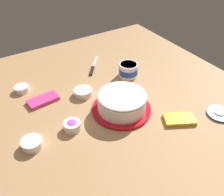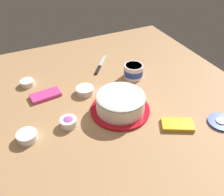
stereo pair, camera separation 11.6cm
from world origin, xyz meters
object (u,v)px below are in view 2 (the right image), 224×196
(frosting_tub_lid, at_px, (221,122))
(candy_box_upper, at_px, (177,125))
(spreading_knife, at_px, (100,66))
(sprinkle_bowl_pink, at_px, (27,83))
(sprinkle_bowl_blue, at_px, (27,136))
(sprinkle_bowl_rainbow, at_px, (68,122))
(frosting_tub, at_px, (133,71))
(sprinkle_bowl_orange, at_px, (85,90))
(candy_box_lower, at_px, (46,95))
(frosted_cake, at_px, (120,103))

(frosting_tub_lid, bearing_deg, candy_box_upper, 160.54)
(spreading_knife, relative_size, sprinkle_bowl_pink, 2.50)
(sprinkle_bowl_blue, bearing_deg, sprinkle_bowl_pink, 79.81)
(spreading_knife, xyz_separation_m, sprinkle_bowl_rainbow, (-0.34, -0.43, 0.02))
(frosting_tub_lid, distance_m, candy_box_upper, 0.22)
(frosting_tub, bearing_deg, sprinkle_bowl_orange, -175.26)
(sprinkle_bowl_blue, xyz_separation_m, candy_box_upper, (0.65, -0.22, -0.01))
(frosting_tub_lid, xyz_separation_m, sprinkle_bowl_orange, (-0.50, 0.50, 0.01))
(spreading_knife, height_order, sprinkle_bowl_blue, sprinkle_bowl_blue)
(frosting_tub, relative_size, candy_box_lower, 0.72)
(sprinkle_bowl_pink, relative_size, sprinkle_bowl_orange, 0.79)
(sprinkle_bowl_pink, bearing_deg, sprinkle_bowl_blue, -100.19)
(sprinkle_bowl_blue, bearing_deg, sprinkle_bowl_rainbow, 2.07)
(frosting_tub, height_order, sprinkle_bowl_rainbow, frosting_tub)
(candy_box_lower, bearing_deg, sprinkle_bowl_blue, -123.21)
(sprinkle_bowl_rainbow, distance_m, candy_box_upper, 0.51)
(frosting_tub, relative_size, frosting_tub_lid, 0.90)
(sprinkle_bowl_pink, relative_size, sprinkle_bowl_blue, 0.86)
(frosting_tub, xyz_separation_m, sprinkle_bowl_pink, (-0.59, 0.19, -0.03))
(sprinkle_bowl_orange, xyz_separation_m, candy_box_upper, (0.30, -0.43, -0.01))
(candy_box_lower, relative_size, candy_box_upper, 1.08)
(frosted_cake, height_order, frosting_tub, frosted_cake)
(sprinkle_bowl_blue, height_order, candy_box_lower, sprinkle_bowl_blue)
(frosting_tub, relative_size, sprinkle_bowl_rainbow, 1.42)
(sprinkle_bowl_pink, bearing_deg, candy_box_upper, -48.15)
(sprinkle_bowl_rainbow, bearing_deg, frosted_cake, -2.17)
(sprinkle_bowl_blue, bearing_deg, frosting_tub_lid, -18.55)
(candy_box_upper, bearing_deg, frosting_tub_lid, 7.85)
(frosting_tub_lid, xyz_separation_m, sprinkle_bowl_blue, (-0.86, 0.29, 0.01))
(frosting_tub, distance_m, sprinkle_bowl_rainbow, 0.53)
(frosting_tub, relative_size, sprinkle_bowl_pink, 1.44)
(sprinkle_bowl_pink, height_order, candy_box_upper, sprinkle_bowl_pink)
(sprinkle_bowl_pink, bearing_deg, spreading_knife, 1.21)
(frosting_tub_lid, bearing_deg, sprinkle_bowl_rainbow, 156.12)
(sprinkle_bowl_blue, distance_m, candy_box_lower, 0.31)
(sprinkle_bowl_rainbow, relative_size, sprinkle_bowl_orange, 0.81)
(frosting_tub_lid, bearing_deg, spreading_knife, 113.96)
(sprinkle_bowl_rainbow, height_order, candy_box_lower, sprinkle_bowl_rainbow)
(sprinkle_bowl_pink, height_order, sprinkle_bowl_orange, sprinkle_bowl_orange)
(sprinkle_bowl_rainbow, distance_m, candy_box_lower, 0.27)
(frosting_tub, relative_size, spreading_knife, 0.58)
(frosted_cake, xyz_separation_m, sprinkle_bowl_pink, (-0.38, 0.43, -0.03))
(frosting_tub_lid, distance_m, sprinkle_bowl_blue, 0.90)
(sprinkle_bowl_pink, xyz_separation_m, candy_box_lower, (0.07, -0.15, -0.01))
(sprinkle_bowl_rainbow, relative_size, sprinkle_bowl_pink, 1.02)
(frosted_cake, relative_size, sprinkle_bowl_pink, 3.76)
(spreading_knife, bearing_deg, frosting_tub_lid, -66.04)
(sprinkle_bowl_rainbow, bearing_deg, spreading_knife, 51.47)
(spreading_knife, relative_size, sprinkle_bowl_blue, 2.15)
(spreading_knife, distance_m, sprinkle_bowl_rainbow, 0.55)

